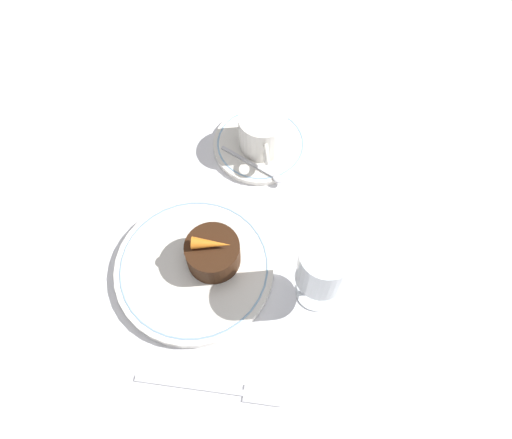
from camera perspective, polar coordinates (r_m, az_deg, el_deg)
ground_plane at (r=0.75m, az=-2.54°, el=-4.80°), size 3.00×3.00×0.00m
dinner_plate at (r=0.74m, az=-7.14°, el=-5.53°), size 0.23×0.23×0.01m
saucer at (r=0.85m, az=0.43°, el=8.59°), size 0.16×0.16×0.01m
coffee_cup at (r=0.82m, az=0.69°, el=10.08°), size 0.10×0.08×0.07m
spoon at (r=0.82m, az=0.35°, el=5.86°), size 0.09×0.10×0.00m
wine_glass at (r=0.65m, az=7.59°, el=-5.46°), size 0.07×0.07×0.14m
fork at (r=0.69m, az=-3.74°, el=-18.90°), size 0.06×0.19×0.01m
dessert_cake at (r=0.72m, az=-5.04°, el=-3.71°), size 0.08×0.08×0.04m
carrot_garnish at (r=0.69m, az=-5.24°, el=-2.64°), size 0.03×0.06×0.02m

